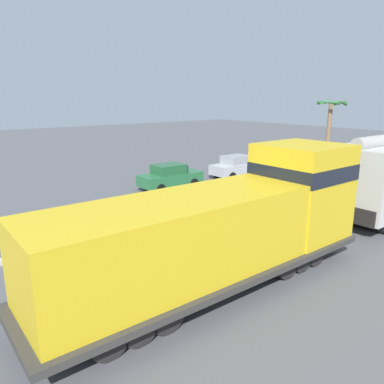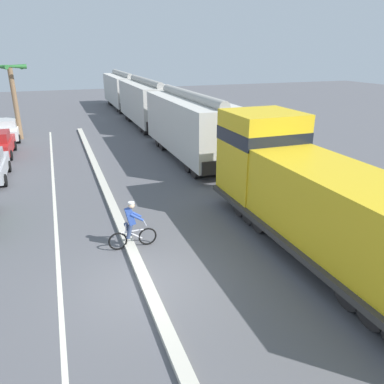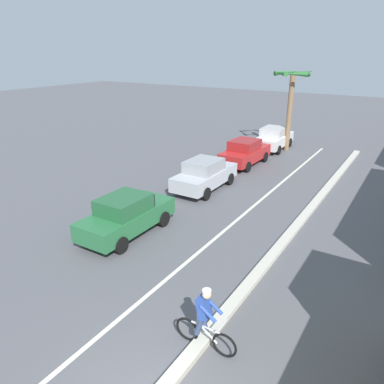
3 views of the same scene
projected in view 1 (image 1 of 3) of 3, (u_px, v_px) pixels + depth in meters
ground_plane at (133, 231)px, 16.72m from camera, size 120.00×120.00×0.00m
median_curb at (230, 206)px, 20.29m from camera, size 0.36×36.00×0.16m
lane_stripe at (202, 198)px, 22.14m from camera, size 0.14×36.00×0.01m
locomotive at (231, 228)px, 11.89m from camera, size 3.10×11.61×4.20m
parked_car_green at (170, 176)px, 24.31m from camera, size 1.85×4.21×1.62m
parked_car_silver at (237, 166)px, 27.86m from camera, size 1.85×4.21×1.62m
parked_car_red at (281, 159)px, 31.00m from camera, size 1.92×4.24×1.62m
parked_car_white at (316, 154)px, 33.75m from camera, size 1.92×4.24×1.62m
cyclist at (176, 206)px, 17.79m from camera, size 1.71×0.48×1.71m
palm_tree_near at (330, 116)px, 32.36m from camera, size 2.70×2.76×5.66m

